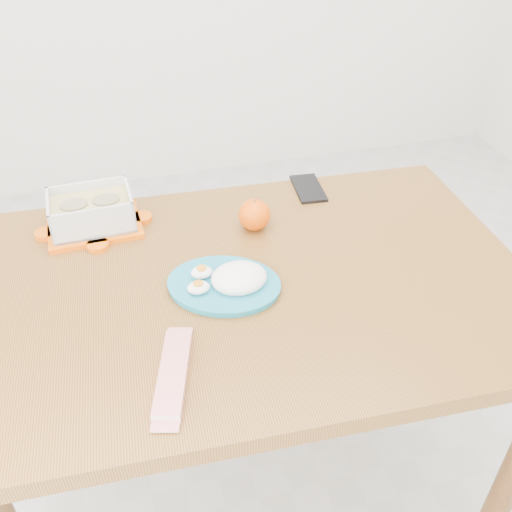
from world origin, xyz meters
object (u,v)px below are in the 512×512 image
object	(u,v)px
dining_table	(256,313)
food_container	(92,212)
smartphone	(308,188)
orange_fruit	(254,215)
rice_plate	(229,281)

from	to	relation	value
dining_table	food_container	xyz separation A→B (m)	(-0.33, 0.29, 0.15)
smartphone	food_container	bearing A→B (deg)	-171.46
orange_fruit	rice_plate	distance (m)	0.23
smartphone	orange_fruit	bearing A→B (deg)	-138.52
dining_table	rice_plate	world-z (taller)	rice_plate
orange_fruit	smartphone	xyz separation A→B (m)	(0.19, 0.14, -0.03)
orange_fruit	food_container	bearing A→B (deg)	164.32
food_container	dining_table	bearing A→B (deg)	-43.95
orange_fruit	smartphone	distance (m)	0.24
dining_table	food_container	bearing A→B (deg)	140.95
rice_plate	smartphone	bearing A→B (deg)	72.93
dining_table	orange_fruit	distance (m)	0.24
food_container	smartphone	xyz separation A→B (m)	(0.56, 0.03, -0.04)
dining_table	smartphone	bearing A→B (deg)	56.70
dining_table	rice_plate	xyz separation A→B (m)	(-0.06, -0.02, 0.12)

